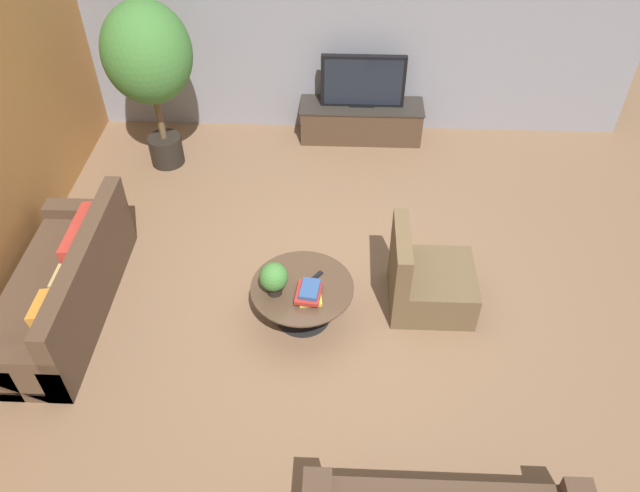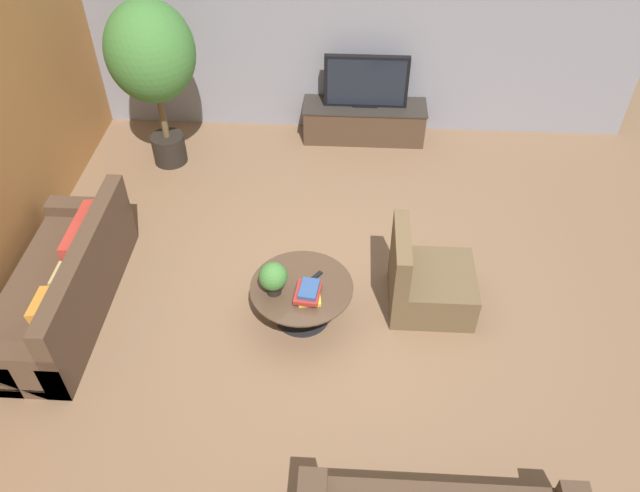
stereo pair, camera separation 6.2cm
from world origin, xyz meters
The scene contains 11 objects.
ground_plane centered at (0.00, 0.00, 0.00)m, with size 24.00×24.00×0.00m, color brown.
back_wall_stone centered at (0.00, 3.26, 1.50)m, with size 7.40×0.12×3.00m, color gray.
media_console centered at (0.28, 2.94, 0.25)m, with size 1.59×0.50×0.48m.
television centered at (0.28, 2.94, 0.81)m, with size 1.05×0.13×0.68m.
coffee_table centered at (-0.29, -0.24, 0.30)m, with size 0.96×0.96×0.42m.
couch_by_wall centered at (-2.56, -0.24, 0.29)m, with size 0.84×2.11×0.84m.
armchair_wicker centered at (0.89, 0.02, 0.27)m, with size 0.80×0.76×0.86m.
potted_palm_tall centered at (-2.16, 2.27, 1.40)m, with size 1.00×1.00×2.05m.
potted_plant_tabletop centered at (-0.54, -0.32, 0.61)m, with size 0.26×0.26×0.33m.
book_stack centered at (-0.22, -0.36, 0.48)m, with size 0.25×0.32×0.12m.
remote_black centered at (-0.17, -0.12, 0.43)m, with size 0.04×0.16×0.02m, color black.
Camera 1 is at (0.03, -4.18, 4.60)m, focal length 35.00 mm.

